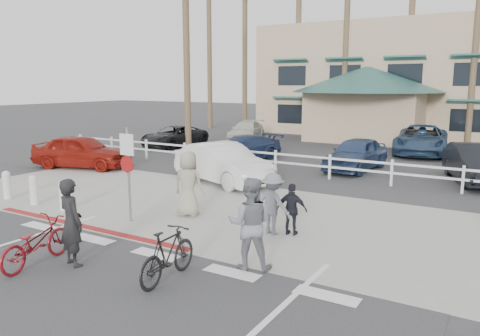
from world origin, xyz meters
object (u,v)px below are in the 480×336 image
Objects in this scene: bike_red at (36,243)px; car_red_compact at (82,151)px; sign_post at (129,170)px; bike_black at (168,255)px; car_white_sedan at (223,163)px.

bike_red is 0.42× the size of car_red_compact.
bike_red is (0.53, -3.32, -0.96)m from sign_post.
bike_black reaches higher than bike_red.
bike_black is 0.39× the size of car_red_compact.
sign_post is 4.34m from bike_black.
car_white_sedan reaches higher than car_red_compact.
sign_post reaches higher than bike_red.
sign_post reaches higher than car_white_sedan.
sign_post is 9.30m from car_red_compact.
bike_black is (2.88, 0.81, 0.03)m from bike_red.
bike_red is 1.07× the size of bike_black.
car_red_compact is (-11.21, 7.54, 0.23)m from bike_black.
car_white_sedan is at bearing -67.56° from bike_black.
bike_red is at bearing 11.93° from bike_black.
car_white_sedan is at bearing 95.87° from sign_post.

